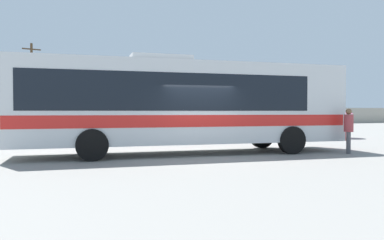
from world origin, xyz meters
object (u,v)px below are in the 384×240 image
parked_car_third_dark_blue (61,120)px  roadside_tree_midleft (64,80)px  vendor_umbrella_near_gate_pink (337,111)px  attendant_by_bus_door (349,128)px  coach_bus_silver_red (181,102)px  utility_pole_near (32,83)px  roadside_tree_midright (133,80)px  roadside_tree_right (201,79)px  parked_car_rightmost_white (145,119)px

parked_car_third_dark_blue → roadside_tree_midleft: 9.66m
vendor_umbrella_near_gate_pink → attendant_by_bus_door: bearing=-128.7°
attendant_by_bus_door → vendor_umbrella_near_gate_pink: bearing=51.3°
coach_bus_silver_red → utility_pole_near: bearing=102.6°
roadside_tree_midright → parked_car_third_dark_blue: bearing=-131.8°
attendant_by_bus_door → roadside_tree_right: size_ratio=0.22×
coach_bus_silver_red → vendor_umbrella_near_gate_pink: size_ratio=6.45×
roadside_tree_midleft → coach_bus_silver_red: bearing=-84.4°
utility_pole_near → parked_car_rightmost_white: bearing=-28.1°
attendant_by_bus_door → vendor_umbrella_near_gate_pink: (5.56, 6.93, 0.67)m
parked_car_rightmost_white → roadside_tree_midleft: size_ratio=0.60×
coach_bus_silver_red → utility_pole_near: size_ratio=1.47×
attendant_by_bus_door → roadside_tree_midleft: (-9.10, 34.01, 4.21)m
coach_bus_silver_red → utility_pole_near: (-6.37, 28.51, 2.51)m
attendant_by_bus_door → utility_pole_near: utility_pole_near is taller
parked_car_rightmost_white → roadside_tree_midright: size_ratio=0.53×
coach_bus_silver_red → roadside_tree_midright: 33.48m
attendant_by_bus_door → roadside_tree_midleft: roadside_tree_midleft is taller
parked_car_third_dark_blue → attendant_by_bus_door: bearing=-69.2°
coach_bus_silver_red → parked_car_rightmost_white: (4.06, 22.95, -1.14)m
attendant_by_bus_door → parked_car_third_dark_blue: bearing=110.8°
coach_bus_silver_red → parked_car_third_dark_blue: (-3.67, 23.30, -1.17)m
vendor_umbrella_near_gate_pink → parked_car_third_dark_blue: 23.97m
parked_car_rightmost_white → roadside_tree_right: bearing=37.3°
parked_car_rightmost_white → roadside_tree_right: 11.81m
roadside_tree_right → coach_bus_silver_red: bearing=-113.3°
vendor_umbrella_near_gate_pink → parked_car_third_dark_blue: (-15.22, 18.50, -0.87)m
utility_pole_near → roadside_tree_midleft: utility_pole_near is taller
utility_pole_near → roadside_tree_right: utility_pole_near is taller
coach_bus_silver_red → attendant_by_bus_door: (5.99, -2.13, -0.98)m
parked_car_rightmost_white → roadside_tree_midright: 11.03m
parked_car_rightmost_white → roadside_tree_midleft: bearing=128.7°
vendor_umbrella_near_gate_pink → parked_car_third_dark_blue: bearing=129.4°
vendor_umbrella_near_gate_pink → coach_bus_silver_red: bearing=-157.4°
roadside_tree_midright → roadside_tree_right: bearing=-23.9°
parked_car_rightmost_white → utility_pole_near: size_ratio=0.49×
vendor_umbrella_near_gate_pink → roadside_tree_midleft: (-14.65, 27.08, 3.53)m
roadside_tree_midleft → roadside_tree_right: roadside_tree_right is taller
coach_bus_silver_red → roadside_tree_midright: size_ratio=1.62×
vendor_umbrella_near_gate_pink → roadside_tree_midright: 29.14m
attendant_by_bus_door → roadside_tree_midright: bearing=91.7°
parked_car_third_dark_blue → roadside_tree_midright: roadside_tree_midright is taller
utility_pole_near → parked_car_third_dark_blue: bearing=-62.6°
roadside_tree_right → attendant_by_bus_door: bearing=-101.9°
attendant_by_bus_door → vendor_umbrella_near_gate_pink: vendor_umbrella_near_gate_pink is taller
parked_car_third_dark_blue → roadside_tree_midright: size_ratio=0.52×
parked_car_rightmost_white → utility_pole_near: utility_pole_near is taller
utility_pole_near → roadside_tree_midright: size_ratio=1.10×
roadside_tree_midright → coach_bus_silver_red: bearing=-98.5°
vendor_umbrella_near_gate_pink → roadside_tree_right: roadside_tree_right is taller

